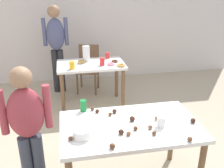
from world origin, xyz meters
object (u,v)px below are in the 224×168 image
at_px(dining_table_near, 130,133).
at_px(pitcher_far, 86,54).
at_px(person_girl_near, 28,126).
at_px(soda_can, 83,106).
at_px(mixing_bowl, 82,133).
at_px(dining_table_far, 91,70).
at_px(chair_far_table, 88,65).
at_px(person_adult_far, 56,41).

relative_size(dining_table_near, pitcher_far, 5.22).
distance_m(person_girl_near, soda_can, 0.60).
bearing_deg(soda_can, dining_table_near, -40.74).
height_order(dining_table_near, pitcher_far, pitcher_far).
bearing_deg(mixing_bowl, dining_table_far, 81.58).
distance_m(dining_table_near, chair_far_table, 2.62).
xyz_separation_m(dining_table_near, pitcher_far, (-0.22, 2.09, 0.22)).
xyz_separation_m(soda_can, pitcher_far, (0.20, 1.73, 0.07)).
relative_size(dining_table_far, soda_can, 8.89).
xyz_separation_m(dining_table_far, soda_can, (-0.25, -1.58, 0.18)).
bearing_deg(mixing_bowl, person_adult_far, 94.93).
relative_size(person_adult_far, pitcher_far, 6.37).
relative_size(chair_far_table, person_adult_far, 0.54).
relative_size(dining_table_near, mixing_bowl, 7.72).
bearing_deg(person_adult_far, soda_can, -82.78).
xyz_separation_m(dining_table_near, soda_can, (-0.41, 0.36, 0.16)).
relative_size(soda_can, pitcher_far, 0.48).
bearing_deg(mixing_bowl, chair_far_table, 83.26).
bearing_deg(pitcher_far, chair_far_table, 82.00).
bearing_deg(soda_can, mixing_bowl, -96.12).
relative_size(chair_far_table, person_girl_near, 0.64).
bearing_deg(soda_can, person_adult_far, 97.22).
bearing_deg(dining_table_far, chair_far_table, 88.41).
bearing_deg(pitcher_far, soda_can, -96.52).
xyz_separation_m(dining_table_far, pitcher_far, (-0.05, 0.16, 0.25)).
bearing_deg(dining_table_near, mixing_bowl, -165.63).
relative_size(dining_table_far, chair_far_table, 1.25).
relative_size(person_girl_near, pitcher_far, 5.42).
height_order(person_girl_near, person_adult_far, person_adult_far).
relative_size(dining_table_near, dining_table_far, 1.22).
xyz_separation_m(chair_far_table, mixing_bowl, (-0.32, -2.73, 0.29)).
height_order(dining_table_near, soda_can, soda_can).
relative_size(person_adult_far, mixing_bowl, 9.42).
xyz_separation_m(person_girl_near, person_adult_far, (0.24, 2.57, 0.16)).
distance_m(dining_table_far, person_girl_near, 2.03).
bearing_deg(soda_can, dining_table_far, 80.89).
xyz_separation_m(dining_table_far, chair_far_table, (0.02, 0.68, -0.13)).
bearing_deg(mixing_bowl, pitcher_far, 83.57).
relative_size(dining_table_near, person_girl_near, 0.96).
xyz_separation_m(chair_far_table, person_girl_near, (-0.80, -2.55, 0.31)).
xyz_separation_m(person_girl_near, soda_can, (0.53, 0.29, 0.00)).
relative_size(person_girl_near, soda_can, 11.23).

